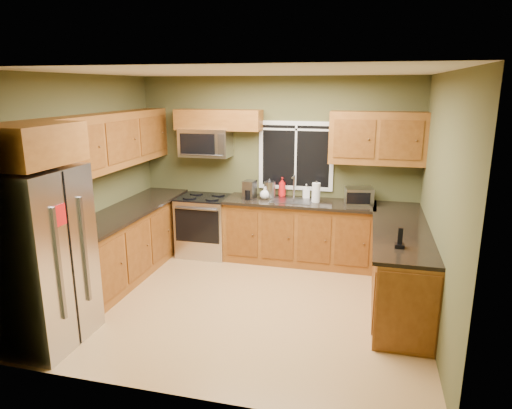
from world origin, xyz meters
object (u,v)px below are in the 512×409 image
at_px(microwave, 206,143).
at_px(soap_bottle_b, 306,191).
at_px(coffee_maker, 249,190).
at_px(kettle, 270,189).
at_px(soap_bottle_a, 282,187).
at_px(soap_bottle_c, 265,193).
at_px(paper_towel_roll, 316,192).
at_px(range, 205,225).
at_px(cordless_phone, 400,242).
at_px(toaster_oven, 359,196).
at_px(refrigerator, 40,258).

xyz_separation_m(microwave, soap_bottle_b, (1.53, 0.09, -0.68)).
bearing_deg(coffee_maker, kettle, 24.25).
height_order(microwave, soap_bottle_a, microwave).
bearing_deg(coffee_maker, soap_bottle_c, 12.49).
height_order(coffee_maker, soap_bottle_a, soap_bottle_a).
distance_m(paper_towel_roll, soap_bottle_a, 0.58).
distance_m(coffee_maker, soap_bottle_c, 0.23).
xyz_separation_m(range, kettle, (1.00, 0.11, 0.61)).
bearing_deg(kettle, soap_bottle_a, 36.83).
bearing_deg(coffee_maker, cordless_phone, -39.33).
bearing_deg(soap_bottle_a, range, -168.82).
height_order(paper_towel_roll, cordless_phone, paper_towel_roll).
distance_m(microwave, toaster_oven, 2.40).
bearing_deg(soap_bottle_a, paper_towel_roll, -21.72).
relative_size(soap_bottle_a, soap_bottle_b, 1.41).
height_order(kettle, cordless_phone, kettle).
relative_size(coffee_maker, paper_towel_roll, 0.88).
distance_m(range, soap_bottle_b, 1.65).
height_order(paper_towel_roll, soap_bottle_c, paper_towel_roll).
xyz_separation_m(soap_bottle_a, cordless_phone, (1.60, -1.92, -0.08)).
bearing_deg(cordless_phone, soap_bottle_a, 129.79).
bearing_deg(kettle, toaster_oven, -3.14).
xyz_separation_m(refrigerator, kettle, (1.69, 2.88, 0.18)).
xyz_separation_m(toaster_oven, soap_bottle_b, (-0.77, 0.20, -0.01)).
relative_size(range, soap_bottle_b, 4.48).
bearing_deg(paper_towel_roll, refrigerator, -130.60).
bearing_deg(refrigerator, range, 76.03).
bearing_deg(toaster_oven, soap_bottle_c, -179.81).
relative_size(refrigerator, soap_bottle_b, 8.61).
bearing_deg(coffee_maker, soap_bottle_a, 29.35).
bearing_deg(paper_towel_roll, soap_bottle_c, 179.02).
height_order(range, soap_bottle_b, soap_bottle_b).
xyz_separation_m(microwave, paper_towel_roll, (1.70, -0.12, -0.65)).
bearing_deg(microwave, range, -89.98).
bearing_deg(microwave, cordless_phone, -33.46).
xyz_separation_m(refrigerator, cordless_phone, (3.46, 1.08, 0.10)).
relative_size(soap_bottle_b, soap_bottle_c, 1.17).
relative_size(kettle, soap_bottle_a, 1.02).
bearing_deg(coffee_maker, toaster_oven, 1.93).
bearing_deg(soap_bottle_a, cordless_phone, -50.21).
bearing_deg(paper_towel_roll, cordless_phone, -58.04).
bearing_deg(range, soap_bottle_c, 1.85).
relative_size(toaster_oven, cordless_phone, 1.97).
xyz_separation_m(toaster_oven, paper_towel_roll, (-0.60, -0.02, 0.02)).
relative_size(range, soap_bottle_c, 5.22).
bearing_deg(paper_towel_roll, range, -179.41).
distance_m(range, cordless_phone, 3.29).
bearing_deg(toaster_oven, kettle, 176.86).
xyz_separation_m(range, toaster_oven, (2.30, 0.03, 0.59)).
bearing_deg(paper_towel_roll, microwave, 176.01).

